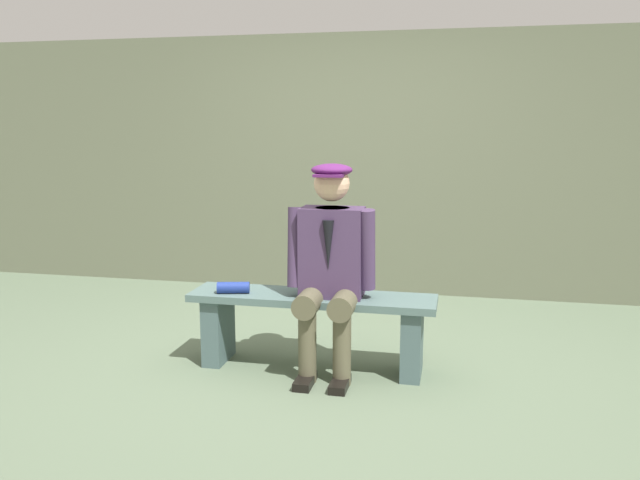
% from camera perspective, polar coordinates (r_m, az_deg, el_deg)
% --- Properties ---
extents(ground_plane, '(30.00, 30.00, 0.00)m').
position_cam_1_polar(ground_plane, '(4.23, -0.69, -11.17)').
color(ground_plane, '#5B6B54').
extents(bench, '(1.55, 0.37, 0.48)m').
position_cam_1_polar(bench, '(4.12, -0.70, -6.95)').
color(bench, '#4D6663').
rests_on(bench, ground).
extents(seated_man, '(0.56, 0.53, 1.31)m').
position_cam_1_polar(seated_man, '(3.94, 0.92, -1.88)').
color(seated_man, '#443050').
rests_on(seated_man, ground).
extents(rolled_magazine, '(0.21, 0.12, 0.07)m').
position_cam_1_polar(rolled_magazine, '(4.14, -7.65, -4.18)').
color(rolled_magazine, navy).
rests_on(rolled_magazine, bench).
extents(stadium_wall, '(12.00, 0.24, 2.35)m').
position_cam_1_polar(stadium_wall, '(6.05, 3.82, 6.63)').
color(stadium_wall, '#616650').
rests_on(stadium_wall, ground).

